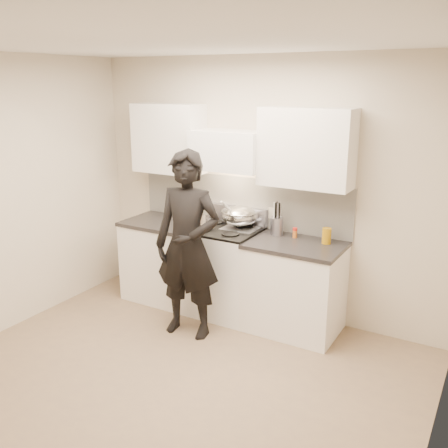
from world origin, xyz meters
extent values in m
plane|color=#846C4E|center=(0.00, 0.00, 0.00)|extent=(4.00, 4.00, 0.00)
cube|color=beige|center=(0.00, 1.75, 1.35)|extent=(4.00, 0.04, 2.70)
cube|color=beige|center=(2.00, 0.00, 1.35)|extent=(0.04, 3.50, 2.70)
cube|color=silver|center=(0.00, 0.00, 2.69)|extent=(4.00, 3.50, 0.02)
cube|color=silver|center=(-0.25, 1.74, 1.19)|extent=(2.50, 0.02, 0.53)
cube|color=#A7A6B8|center=(-0.30, 1.70, 1.03)|extent=(0.76, 0.08, 0.20)
cube|color=white|center=(-0.30, 1.55, 1.75)|extent=(0.76, 0.40, 0.40)
cylinder|color=silver|center=(-0.30, 1.37, 1.57)|extent=(0.66, 0.02, 0.02)
cube|color=white|center=(0.53, 1.58, 1.83)|extent=(0.90, 0.33, 0.75)
cube|color=white|center=(-1.08, 1.58, 1.83)|extent=(0.80, 0.33, 0.75)
cube|color=beige|center=(0.13, 1.73, 1.10)|extent=(0.08, 0.01, 0.12)
cube|color=white|center=(-0.30, 1.43, 0.46)|extent=(0.76, 0.65, 0.92)
cube|color=black|center=(-0.30, 1.43, 0.93)|extent=(0.76, 0.65, 0.02)
cube|color=silver|center=(-0.14, 1.54, 0.95)|extent=(0.36, 0.34, 0.01)
cylinder|color=silver|center=(-0.30, 1.13, 0.78)|extent=(0.62, 0.02, 0.02)
cylinder|color=black|center=(-0.48, 1.28, 0.95)|extent=(0.18, 0.18, 0.01)
cylinder|color=black|center=(-0.12, 1.28, 0.95)|extent=(0.18, 0.18, 0.01)
cylinder|color=black|center=(-0.48, 1.57, 0.95)|extent=(0.18, 0.18, 0.01)
cylinder|color=black|center=(-0.12, 1.57, 0.95)|extent=(0.18, 0.18, 0.01)
cube|color=white|center=(0.53, 1.43, 0.44)|extent=(0.90, 0.65, 0.88)
cube|color=black|center=(0.53, 1.43, 0.90)|extent=(0.92, 0.67, 0.04)
cube|color=white|center=(-1.08, 1.43, 0.44)|extent=(0.80, 0.65, 0.88)
cube|color=black|center=(-1.08, 1.43, 0.90)|extent=(0.82, 0.67, 0.04)
ellipsoid|color=silver|center=(-0.17, 1.57, 1.06)|extent=(0.38, 0.38, 0.21)
torus|color=silver|center=(-0.17, 1.57, 1.11)|extent=(0.40, 0.40, 0.02)
ellipsoid|color=beige|center=(-0.17, 1.57, 1.05)|extent=(0.22, 0.22, 0.10)
cylinder|color=silver|center=(-0.23, 1.42, 1.18)|extent=(0.03, 0.28, 0.21)
cylinder|color=silver|center=(-0.48, 1.28, 1.04)|extent=(0.34, 0.34, 0.17)
cube|color=silver|center=(-0.62, 1.22, 1.11)|extent=(0.06, 0.05, 0.01)
cube|color=silver|center=(-0.34, 1.34, 1.11)|extent=(0.06, 0.05, 0.01)
cylinder|color=#A7A6B8|center=(0.25, 1.58, 1.01)|extent=(0.13, 0.13, 0.18)
cylinder|color=black|center=(0.28, 1.57, 1.10)|extent=(0.01, 0.01, 0.32)
cylinder|color=silver|center=(0.28, 1.60, 1.10)|extent=(0.01, 0.01, 0.32)
cylinder|color=#A7A6B8|center=(0.26, 1.61, 1.10)|extent=(0.01, 0.01, 0.32)
cylinder|color=black|center=(0.23, 1.61, 1.10)|extent=(0.01, 0.01, 0.32)
cylinder|color=#A7A6B8|center=(0.22, 1.59, 1.10)|extent=(0.01, 0.01, 0.32)
cylinder|color=silver|center=(0.22, 1.57, 1.10)|extent=(0.01, 0.01, 0.32)
cylinder|color=black|center=(0.24, 1.55, 1.10)|extent=(0.01, 0.01, 0.32)
cylinder|color=#A7A6B8|center=(0.27, 1.56, 1.10)|extent=(0.01, 0.01, 0.32)
cylinder|color=#CA6720|center=(0.45, 1.58, 0.96)|extent=(0.04, 0.04, 0.08)
cylinder|color=red|center=(0.45, 1.58, 1.01)|extent=(0.05, 0.05, 0.03)
cylinder|color=#AB780A|center=(0.79, 1.56, 1.00)|extent=(0.09, 0.09, 0.15)
imported|color=black|center=(-0.35, 0.84, 0.92)|extent=(0.72, 0.53, 1.83)
camera|label=1|loc=(2.22, -2.92, 2.44)|focal=40.00mm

